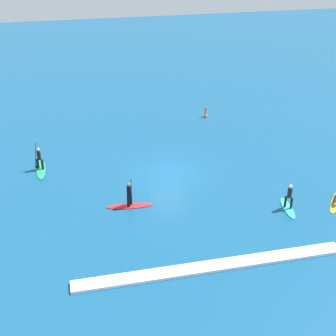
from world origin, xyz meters
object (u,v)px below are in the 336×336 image
object	(u,v)px
surfer_on_teal_board	(288,202)
surfer_on_green_board	(40,165)
surfer_on_red_board	(130,200)
marker_buoy	(205,115)
surfer_on_yellow_board	(336,200)

from	to	relation	value
surfer_on_teal_board	surfer_on_green_board	bearing A→B (deg)	67.74
surfer_on_red_board	surfer_on_green_board	bearing A→B (deg)	137.15
surfer_on_green_board	marker_buoy	size ratio (longest dim) A/B	3.04
surfer_on_red_board	marker_buoy	distance (m)	16.82
surfer_on_green_board	surfer_on_yellow_board	distance (m)	21.62
surfer_on_teal_board	surfer_on_yellow_board	size ratio (longest dim) A/B	0.90
marker_buoy	surfer_on_red_board	bearing A→B (deg)	-124.02
marker_buoy	surfer_on_teal_board	bearing A→B (deg)	-87.39
surfer_on_teal_board	marker_buoy	bearing A→B (deg)	10.11
surfer_on_teal_board	marker_buoy	distance (m)	16.54
surfer_on_green_board	surfer_on_yellow_board	size ratio (longest dim) A/B	1.13
surfer_on_red_board	marker_buoy	world-z (taller)	surfer_on_red_board
surfer_on_green_board	marker_buoy	xyz separation A→B (m)	(15.27, 7.36, -0.20)
surfer_on_green_board	surfer_on_red_board	size ratio (longest dim) A/B	1.03
surfer_on_yellow_board	surfer_on_red_board	distance (m)	13.98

